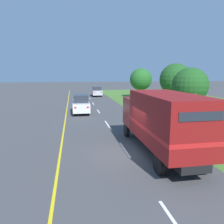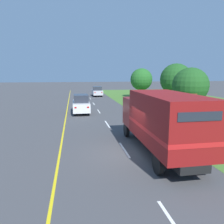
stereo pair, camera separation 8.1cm
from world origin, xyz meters
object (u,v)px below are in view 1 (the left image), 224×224
horse_trailer_truck (161,120)px  roadside_tree_far (141,79)px  highway_sign (184,106)px  roadside_tree_mid (175,79)px  roadside_tree_near (190,86)px  lead_car_white (81,104)px  lead_car_silver_ahead (97,91)px

horse_trailer_truck → roadside_tree_far: roadside_tree_far is taller
highway_sign → roadside_tree_mid: bearing=66.6°
horse_trailer_truck → roadside_tree_near: roadside_tree_near is taller
lead_car_white → roadside_tree_far: 17.95m
lead_car_white → roadside_tree_far: bearing=50.7°
highway_sign → roadside_tree_near: 5.42m
horse_trailer_truck → roadside_tree_near: bearing=53.2°
horse_trailer_truck → lead_car_white: size_ratio=1.82×
lead_car_white → roadside_tree_far: roadside_tree_far is taller
roadside_tree_near → roadside_tree_far: bearing=87.9°
roadside_tree_near → roadside_tree_far: (0.66, 18.07, 0.10)m
lead_car_silver_ahead → roadside_tree_far: 8.93m
lead_car_white → lead_car_silver_ahead: lead_car_white is taller
horse_trailer_truck → lead_car_white: 13.88m
roadside_tree_far → roadside_tree_mid: bearing=-74.7°
roadside_tree_mid → highway_sign: bearing=-113.4°
lead_car_white → highway_sign: 11.61m
horse_trailer_truck → roadside_tree_mid: roadside_tree_mid is taller
horse_trailer_truck → roadside_tree_mid: 20.90m
horse_trailer_truck → lead_car_silver_ahead: size_ratio=1.89×
roadside_tree_mid → roadside_tree_far: 9.01m
highway_sign → horse_trailer_truck: bearing=-129.5°
horse_trailer_truck → roadside_tree_near: size_ratio=1.60×
lead_car_white → highway_sign: (7.70, -8.65, 0.83)m
lead_car_silver_ahead → highway_sign: highway_sign is taller
lead_car_white → roadside_tree_mid: size_ratio=0.76×
roadside_tree_near → roadside_tree_mid: size_ratio=0.86×
highway_sign → roadside_tree_far: roadside_tree_far is taller
horse_trailer_truck → roadside_tree_far: (7.41, 27.08, 1.38)m
horse_trailer_truck → lead_car_white: (-3.87, 13.30, -0.88)m
lead_car_silver_ahead → roadside_tree_far: (7.56, -4.14, 2.35)m
roadside_tree_mid → lead_car_white: bearing=-159.5°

